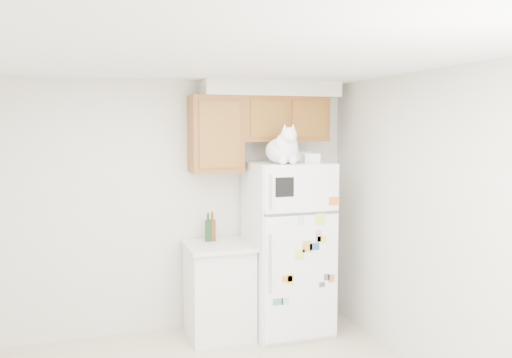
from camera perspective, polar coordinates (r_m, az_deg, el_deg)
name	(u,v)px	position (r m, az deg, el deg)	size (l,w,h in m)	color
room_shell	(217,182)	(3.72, -4.14, -0.27)	(3.84, 4.04, 2.52)	silver
refrigerator	(288,247)	(5.45, 3.35, -7.18)	(0.76, 0.78, 1.70)	white
base_counter	(219,289)	(5.41, -3.93, -11.51)	(0.64, 0.64, 0.92)	white
cat	(284,149)	(5.11, 2.93, 3.20)	(0.37, 0.54, 0.38)	white
storage_box_back	(301,156)	(5.50, 4.81, 2.40)	(0.18, 0.13, 0.10)	white
storage_box_front	(312,158)	(5.28, 5.94, 2.21)	(0.15, 0.11, 0.09)	white
bottle_green	(208,227)	(5.38, -5.06, -5.06)	(0.07, 0.07, 0.29)	#19381E
bottle_amber	(212,226)	(5.39, -4.62, -4.98)	(0.07, 0.07, 0.29)	#593814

